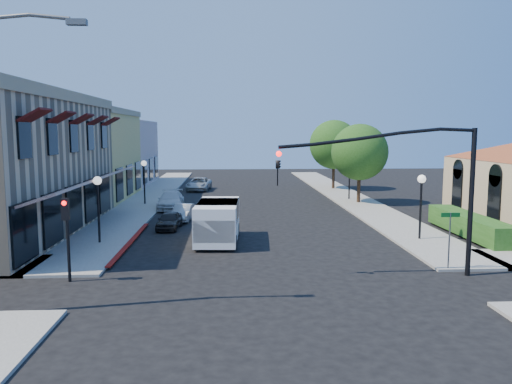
{
  "coord_description": "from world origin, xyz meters",
  "views": [
    {
      "loc": [
        -1.69,
        -17.87,
        5.86
      ],
      "look_at": [
        -0.28,
        8.88,
        2.6
      ],
      "focal_mm": 35.0,
      "sensor_mm": 36.0,
      "label": 1
    }
  ],
  "objects_px": {
    "signal_mast_arm": "(420,176)",
    "secondary_signal": "(67,224)",
    "lamppost_right_near": "(421,190)",
    "street_tree_a": "(360,152)",
    "lamppost_left_far": "(144,171)",
    "street_name_sign": "(450,231)",
    "parked_car_a": "(169,220)",
    "lamppost_right_far": "(350,168)",
    "parked_car_b": "(183,212)",
    "parked_car_c": "(171,200)",
    "street_tree_b": "(334,145)",
    "white_van": "(218,219)",
    "parked_car_d": "(199,184)",
    "lamppost_left_near": "(98,192)"
  },
  "relations": [
    {
      "from": "lamppost_left_far",
      "to": "street_name_sign",
      "type": "bearing_deg",
      "value": -51.06
    },
    {
      "from": "street_tree_a",
      "to": "white_van",
      "type": "relative_size",
      "value": 1.31
    },
    {
      "from": "street_tree_b",
      "to": "lamppost_right_far",
      "type": "xyz_separation_m",
      "value": [
        -0.3,
        -8.0,
        -1.81
      ]
    },
    {
      "from": "secondary_signal",
      "to": "lamppost_left_far",
      "type": "height_order",
      "value": "lamppost_left_far"
    },
    {
      "from": "parked_car_a",
      "to": "lamppost_right_far",
      "type": "bearing_deg",
      "value": 45.34
    },
    {
      "from": "white_van",
      "to": "parked_car_d",
      "type": "xyz_separation_m",
      "value": [
        -2.45,
        23.83,
        -0.61
      ]
    },
    {
      "from": "signal_mast_arm",
      "to": "secondary_signal",
      "type": "relative_size",
      "value": 2.41
    },
    {
      "from": "lamppost_right_far",
      "to": "white_van",
      "type": "relative_size",
      "value": 0.72
    },
    {
      "from": "parked_car_c",
      "to": "parked_car_d",
      "type": "relative_size",
      "value": 0.99
    },
    {
      "from": "street_name_sign",
      "to": "parked_car_b",
      "type": "bearing_deg",
      "value": 134.12
    },
    {
      "from": "street_tree_a",
      "to": "lamppost_right_far",
      "type": "distance_m",
      "value": 2.49
    },
    {
      "from": "street_tree_a",
      "to": "parked_car_d",
      "type": "distance_m",
      "value": 17.25
    },
    {
      "from": "signal_mast_arm",
      "to": "street_name_sign",
      "type": "xyz_separation_m",
      "value": [
        1.64,
        0.7,
        -2.39
      ]
    },
    {
      "from": "street_tree_b",
      "to": "street_name_sign",
      "type": "bearing_deg",
      "value": -92.5
    },
    {
      "from": "parked_car_b",
      "to": "lamppost_right_near",
      "type": "bearing_deg",
      "value": -20.79
    },
    {
      "from": "signal_mast_arm",
      "to": "lamppost_left_far",
      "type": "relative_size",
      "value": 2.24
    },
    {
      "from": "street_name_sign",
      "to": "lamppost_right_far",
      "type": "relative_size",
      "value": 0.7
    },
    {
      "from": "lamppost_left_near",
      "to": "lamppost_left_far",
      "type": "bearing_deg",
      "value": 90.0
    },
    {
      "from": "white_van",
      "to": "secondary_signal",
      "type": "bearing_deg",
      "value": -129.86
    },
    {
      "from": "lamppost_left_near",
      "to": "lamppost_left_far",
      "type": "distance_m",
      "value": 14.0
    },
    {
      "from": "lamppost_right_far",
      "to": "white_van",
      "type": "height_order",
      "value": "lamppost_right_far"
    },
    {
      "from": "street_tree_a",
      "to": "lamppost_left_far",
      "type": "distance_m",
      "value": 17.36
    },
    {
      "from": "street_tree_a",
      "to": "street_name_sign",
      "type": "xyz_separation_m",
      "value": [
        -1.3,
        -19.8,
        -2.5
      ]
    },
    {
      "from": "parked_car_c",
      "to": "white_van",
      "type": "bearing_deg",
      "value": -73.92
    },
    {
      "from": "lamppost_left_far",
      "to": "parked_car_a",
      "type": "bearing_deg",
      "value": -72.56
    },
    {
      "from": "street_tree_a",
      "to": "white_van",
      "type": "bearing_deg",
      "value": -128.88
    },
    {
      "from": "street_name_sign",
      "to": "lamppost_right_far",
      "type": "height_order",
      "value": "lamppost_right_far"
    },
    {
      "from": "secondary_signal",
      "to": "parked_car_b",
      "type": "relative_size",
      "value": 1.02
    },
    {
      "from": "street_tree_b",
      "to": "white_van",
      "type": "distance_m",
      "value": 26.52
    },
    {
      "from": "secondary_signal",
      "to": "lamppost_right_far",
      "type": "relative_size",
      "value": 0.93
    },
    {
      "from": "street_name_sign",
      "to": "lamppost_left_far",
      "type": "xyz_separation_m",
      "value": [
        -16.0,
        19.8,
        1.04
      ]
    },
    {
      "from": "signal_mast_arm",
      "to": "lamppost_right_near",
      "type": "bearing_deg",
      "value": 67.88
    },
    {
      "from": "lamppost_left_near",
      "to": "white_van",
      "type": "distance_m",
      "value": 6.33
    },
    {
      "from": "lamppost_right_near",
      "to": "parked_car_a",
      "type": "height_order",
      "value": "lamppost_right_near"
    },
    {
      "from": "street_tree_b",
      "to": "lamppost_right_near",
      "type": "relative_size",
      "value": 1.97
    },
    {
      "from": "lamppost_right_near",
      "to": "parked_car_a",
      "type": "xyz_separation_m",
      "value": [
        -13.86,
        4.0,
        -2.21
      ]
    },
    {
      "from": "street_tree_b",
      "to": "parked_car_a",
      "type": "height_order",
      "value": "street_tree_b"
    },
    {
      "from": "street_name_sign",
      "to": "lamppost_left_far",
      "type": "bearing_deg",
      "value": 128.94
    },
    {
      "from": "lamppost_right_near",
      "to": "parked_car_a",
      "type": "distance_m",
      "value": 14.59
    },
    {
      "from": "signal_mast_arm",
      "to": "secondary_signal",
      "type": "height_order",
      "value": "signal_mast_arm"
    },
    {
      "from": "secondary_signal",
      "to": "parked_car_c",
      "type": "xyz_separation_m",
      "value": [
        1.8,
        18.59,
        -1.66
      ]
    },
    {
      "from": "lamppost_right_far",
      "to": "signal_mast_arm",
      "type": "bearing_deg",
      "value": -96.7
    },
    {
      "from": "street_name_sign",
      "to": "lamppost_right_near",
      "type": "bearing_deg",
      "value": 80.22
    },
    {
      "from": "parked_car_c",
      "to": "lamppost_right_near",
      "type": "bearing_deg",
      "value": -41.15
    },
    {
      "from": "street_name_sign",
      "to": "lamppost_right_near",
      "type": "height_order",
      "value": "lamppost_right_near"
    },
    {
      "from": "street_name_sign",
      "to": "parked_car_c",
      "type": "bearing_deg",
      "value": 127.58
    },
    {
      "from": "street_tree_a",
      "to": "lamppost_left_near",
      "type": "relative_size",
      "value": 1.82
    },
    {
      "from": "parked_car_b",
      "to": "street_name_sign",
      "type": "bearing_deg",
      "value": -39.31
    },
    {
      "from": "signal_mast_arm",
      "to": "parked_car_c",
      "type": "distance_m",
      "value": 22.35
    },
    {
      "from": "lamppost_left_far",
      "to": "lamppost_right_far",
      "type": "bearing_deg",
      "value": 6.71
    }
  ]
}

